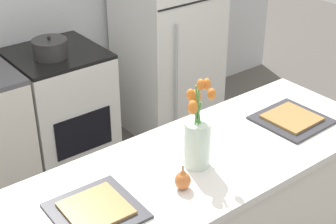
{
  "coord_description": "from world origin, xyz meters",
  "views": [
    {
      "loc": [
        -1.27,
        -1.38,
        2.2
      ],
      "look_at": [
        0.0,
        0.25,
        1.05
      ],
      "focal_mm": 55.0,
      "sensor_mm": 36.0,
      "label": 1
    }
  ],
  "objects_px": {
    "flower_vase": "(197,137)",
    "refrigerator": "(168,20)",
    "stove_range": "(62,110)",
    "pear_figurine": "(183,180)",
    "plate_setting_left": "(96,210)",
    "cooking_pot": "(50,48)",
    "plate_setting_right": "(292,119)"
  },
  "relations": [
    {
      "from": "stove_range",
      "to": "flower_vase",
      "type": "relative_size",
      "value": 2.12
    },
    {
      "from": "plate_setting_right",
      "to": "cooking_pot",
      "type": "xyz_separation_m",
      "value": [
        -0.52,
        1.57,
        0.0
      ]
    },
    {
      "from": "flower_vase",
      "to": "pear_figurine",
      "type": "height_order",
      "value": "flower_vase"
    },
    {
      "from": "refrigerator",
      "to": "plate_setting_right",
      "type": "bearing_deg",
      "value": -106.9
    },
    {
      "from": "flower_vase",
      "to": "plate_setting_right",
      "type": "distance_m",
      "value": 0.63
    },
    {
      "from": "stove_range",
      "to": "refrigerator",
      "type": "height_order",
      "value": "refrigerator"
    },
    {
      "from": "plate_setting_right",
      "to": "stove_range",
      "type": "bearing_deg",
      "value": 105.72
    },
    {
      "from": "flower_vase",
      "to": "stove_range",
      "type": "bearing_deg",
      "value": 84.5
    },
    {
      "from": "pear_figurine",
      "to": "plate_setting_right",
      "type": "distance_m",
      "value": 0.77
    },
    {
      "from": "pear_figurine",
      "to": "cooking_pot",
      "type": "xyz_separation_m",
      "value": [
        0.25,
        1.65,
        -0.03
      ]
    },
    {
      "from": "flower_vase",
      "to": "pear_figurine",
      "type": "distance_m",
      "value": 0.2
    },
    {
      "from": "stove_range",
      "to": "refrigerator",
      "type": "relative_size",
      "value": 0.49
    },
    {
      "from": "stove_range",
      "to": "cooking_pot",
      "type": "xyz_separation_m",
      "value": [
        -0.06,
        -0.06,
        0.5
      ]
    },
    {
      "from": "pear_figurine",
      "to": "plate_setting_left",
      "type": "relative_size",
      "value": 0.33
    },
    {
      "from": "flower_vase",
      "to": "pear_figurine",
      "type": "relative_size",
      "value": 3.91
    },
    {
      "from": "flower_vase",
      "to": "refrigerator",
      "type": "bearing_deg",
      "value": 55.67
    },
    {
      "from": "refrigerator",
      "to": "flower_vase",
      "type": "relative_size",
      "value": 4.35
    },
    {
      "from": "cooking_pot",
      "to": "plate_setting_right",
      "type": "bearing_deg",
      "value": -71.78
    },
    {
      "from": "pear_figurine",
      "to": "plate_setting_right",
      "type": "height_order",
      "value": "pear_figurine"
    },
    {
      "from": "refrigerator",
      "to": "plate_setting_right",
      "type": "relative_size",
      "value": 5.64
    },
    {
      "from": "flower_vase",
      "to": "cooking_pot",
      "type": "height_order",
      "value": "flower_vase"
    },
    {
      "from": "stove_range",
      "to": "pear_figurine",
      "type": "distance_m",
      "value": 1.82
    },
    {
      "from": "plate_setting_left",
      "to": "cooking_pot",
      "type": "relative_size",
      "value": 1.41
    },
    {
      "from": "stove_range",
      "to": "flower_vase",
      "type": "bearing_deg",
      "value": -95.5
    },
    {
      "from": "stove_range",
      "to": "pear_figurine",
      "type": "height_order",
      "value": "pear_figurine"
    },
    {
      "from": "stove_range",
      "to": "cooking_pot",
      "type": "height_order",
      "value": "cooking_pot"
    },
    {
      "from": "plate_setting_left",
      "to": "plate_setting_right",
      "type": "xyz_separation_m",
      "value": [
        1.11,
        0.0,
        0.0
      ]
    },
    {
      "from": "plate_setting_left",
      "to": "cooking_pot",
      "type": "distance_m",
      "value": 1.68
    },
    {
      "from": "stove_range",
      "to": "pear_figurine",
      "type": "bearing_deg",
      "value": -100.21
    },
    {
      "from": "refrigerator",
      "to": "pear_figurine",
      "type": "xyz_separation_m",
      "value": [
        -1.26,
        -1.71,
        0.07
      ]
    },
    {
      "from": "plate_setting_left",
      "to": "plate_setting_right",
      "type": "distance_m",
      "value": 1.11
    },
    {
      "from": "pear_figurine",
      "to": "plate_setting_left",
      "type": "height_order",
      "value": "pear_figurine"
    }
  ]
}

